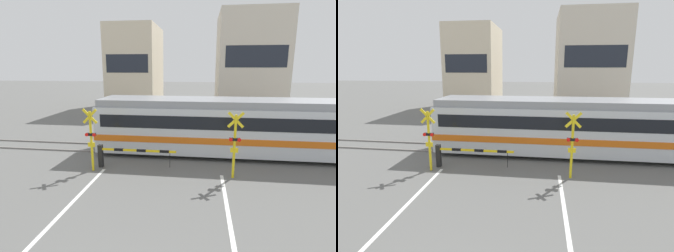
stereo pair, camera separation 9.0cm
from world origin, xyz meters
TOP-DOWN VIEW (x-y plane):
  - rail_track_near at (0.00, 11.01)m, footprint 50.00×0.10m
  - rail_track_far at (0.00, 12.44)m, footprint 50.00×0.10m
  - commuter_train at (5.59, 11.72)m, footprint 18.74×2.95m
  - crossing_barrier_near at (-1.99, 8.98)m, footprint 3.66×0.20m
  - crossing_barrier_far at (1.99, 14.33)m, footprint 3.66×0.20m
  - crossing_signal_left at (-3.12, 8.51)m, footprint 0.68×0.15m
  - crossing_signal_right at (3.12, 8.51)m, footprint 0.68×0.15m
  - pedestrian at (-0.79, 17.17)m, footprint 0.38×0.23m
  - building_left_of_street at (-5.83, 27.71)m, footprint 5.13×7.55m
  - building_right_of_street at (6.64, 27.71)m, footprint 6.74×7.55m

SIDE VIEW (x-z plane):
  - rail_track_near at x=0.00m, z-range 0.00..0.08m
  - rail_track_far at x=0.00m, z-range 0.00..0.08m
  - crossing_barrier_near at x=-1.99m, z-range 0.17..1.24m
  - crossing_barrier_far at x=1.99m, z-range 0.17..1.24m
  - pedestrian at x=-0.79m, z-range 0.14..1.90m
  - crossing_signal_left at x=-3.12m, z-range 0.14..3.00m
  - crossing_signal_right at x=3.12m, z-range 0.14..3.00m
  - commuter_train at x=5.59m, z-range 0.11..3.08m
  - building_left_of_street at x=-5.83m, z-range 0.00..8.98m
  - building_right_of_street at x=6.64m, z-range 0.00..10.11m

